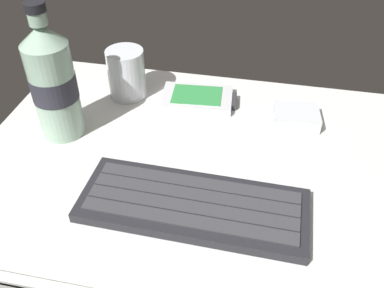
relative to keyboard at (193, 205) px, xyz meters
The scene contains 6 objects.
ground_plane 9.47cm from the keyboard, 102.82° to the left, with size 64.00×48.00×2.80cm.
keyboard is the anchor object (origin of this frame).
handheld_device 24.55cm from the keyboard, 99.63° to the left, with size 13.24×8.59×1.50cm.
juice_cup 29.35cm from the keyboard, 124.57° to the left, with size 6.40×6.40×8.50cm.
water_bottle 27.31cm from the keyboard, 152.81° to the left, with size 6.73×6.73×20.80cm.
charger_block 24.83cm from the keyboard, 59.62° to the left, with size 7.00×5.60×2.40cm, color silver.
Camera 1 is at (9.32, -45.21, 41.42)cm, focal length 39.76 mm.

